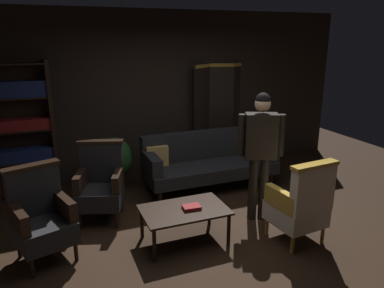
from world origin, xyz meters
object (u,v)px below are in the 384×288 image
Objects in this scene: coffee_table at (184,213)px; book_red_leather at (192,207)px; potted_plant at (114,160)px; folding_screen at (221,114)px; bookshelf at (23,126)px; armchair_wing_left at (101,184)px; armchair_gilt_accent at (301,204)px; velvet_couch at (208,160)px; armchair_wing_right at (41,217)px; standing_figure at (261,145)px.

book_red_leather reaches higher than coffee_table.
potted_plant reaches higher than coffee_table.
bookshelf is (-3.36, -0.16, 0.10)m from folding_screen.
armchair_wing_left is at bearing -52.96° from bookshelf.
folding_screen is 1.83× the size of armchair_gilt_accent.
velvet_couch is at bearing -15.38° from bookshelf.
folding_screen is 1.83× the size of armchair_wing_left.
potted_plant is at bearing 55.57° from armchair_wing_right.
coffee_table is (-0.97, -1.45, -0.08)m from velvet_couch.
standing_figure is at bearing -2.16° from armchair_wing_right.
armchair_wing_left is at bearing 43.69° from armchair_wing_right.
book_red_leather is (-0.89, -1.48, -0.01)m from velvet_couch.
bookshelf reaches higher than armchair_wing_right.
bookshelf reaches higher than standing_figure.
standing_figure is at bearing -46.33° from potted_plant.
bookshelf reaches higher than armchair_gilt_accent.
bookshelf is 1.97× the size of armchair_wing_left.
armchair_gilt_accent is at bearing -22.38° from coffee_table.
velvet_couch is (-0.66, -0.90, -0.53)m from folding_screen.
velvet_couch is 1.41m from standing_figure.
armchair_wing_right is at bearing 164.26° from armchair_gilt_accent.
coffee_table is 0.11m from book_red_leather.
armchair_gilt_accent reaches higher than book_red_leather.
armchair_gilt_accent and armchair_wing_left have the same top height.
coffee_table is at bearing 157.62° from armchair_gilt_accent.
book_red_leather is at bearing -122.99° from folding_screen.
bookshelf is 9.98× the size of book_red_leather.
folding_screen reaches higher than armchair_wing_left.
standing_figure is (-0.52, -2.18, 0.04)m from folding_screen.
armchair_wing_left is (-0.81, 0.98, 0.12)m from coffee_table.
armchair_wing_left is (0.92, -1.22, -0.59)m from bookshelf.
book_red_leather is (-1.17, 0.49, -0.05)m from armchair_gilt_accent.
potted_plant is (-1.73, 2.35, 0.01)m from armchair_gilt_accent.
coffee_table is 1.28m from armchair_wing_left.
armchair_gilt_accent is (2.98, -2.71, -0.59)m from bookshelf.
bookshelf is 1.97× the size of armchair_wing_right.
bookshelf is 2.02m from armchair_wing_right.
velvet_couch is 10.32× the size of book_red_leather.
coffee_table is 0.96× the size of armchair_gilt_accent.
armchair_wing_left is 0.61× the size of standing_figure.
armchair_wing_left is at bearing -111.28° from potted_plant.
armchair_wing_left reaches higher than coffee_table.
folding_screen reaches higher than velvet_couch.
armchair_gilt_accent is (0.28, -1.97, 0.04)m from velvet_couch.
armchair_wing_left is (-1.78, -0.47, 0.04)m from velvet_couch.
book_red_leather is (-1.55, -2.38, -0.55)m from folding_screen.
armchair_gilt_accent is at bearing -81.80° from velvet_couch.
velvet_couch is at bearing 98.20° from armchair_gilt_accent.
armchair_wing_right is at bearing -84.64° from bookshelf.
potted_plant is (0.33, 0.86, 0.01)m from armchair_wing_left.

